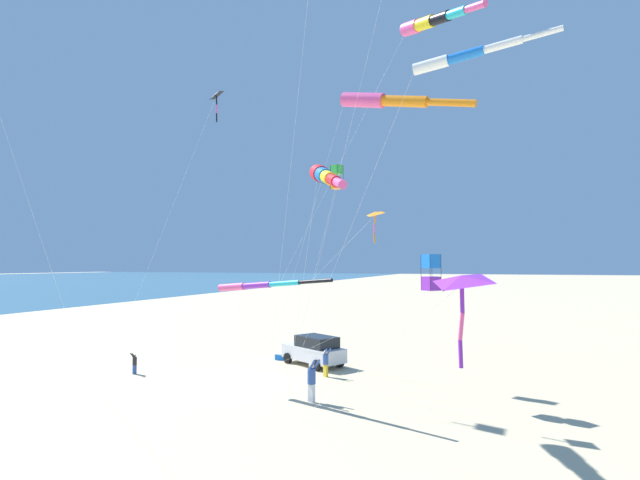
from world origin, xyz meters
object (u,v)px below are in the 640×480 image
Objects in this scene: cooler_box at (280,357)px; kite_delta_long_streamer_left at (461,283)px; kite_delta_small_distant at (374,216)px; kite_windsock_white_trailing at (255,286)px; parked_car at (314,350)px; kite_delta_red_high_left at (215,97)px; person_child_green_jacket at (135,362)px; kite_windsock_magenta_far_left at (462,57)px; kite_box_striped_overhead at (337,177)px; kite_windsock_green_low_center at (325,176)px; person_adult_flyer at (312,379)px; kite_box_rainbow_low_near at (431,272)px; person_child_grey_jacket at (326,361)px; kite_windsock_yellow_midlevel at (385,101)px; kite_windsock_long_streamer_right at (430,22)px.

kite_delta_long_streamer_left is (-12.53, 15.19, 5.60)m from cooler_box.
kite_windsock_white_trailing is at bearing 0.87° from kite_delta_small_distant.
kite_delta_red_high_left is (4.23, 5.04, 15.04)m from parked_car.
parked_car is 7.44× the size of cooler_box.
person_child_green_jacket is 0.08× the size of kite_delta_red_high_left.
kite_windsock_magenta_far_left reaches higher than person_child_green_jacket.
kite_box_striped_overhead is (-1.88, 1.22, 10.64)m from parked_car.
kite_windsock_magenta_far_left is 1.35× the size of kite_windsock_green_low_center.
kite_box_rainbow_low_near is at bearing -155.50° from person_adult_flyer.
person_adult_flyer is 0.18× the size of kite_windsock_white_trailing.
person_child_grey_jacket is 10.81m from kite_box_striped_overhead.
kite_delta_red_high_left is 8.45m from kite_box_striped_overhead.
kite_delta_long_streamer_left reaches higher than person_child_green_jacket.
kite_windsock_yellow_midlevel is 0.72× the size of kite_windsock_long_streamer_right.
cooler_box is at bearing -17.39° from parked_car.
cooler_box is 0.06× the size of kite_windsock_green_low_center.
kite_windsock_yellow_midlevel reaches higher than kite_windsock_white_trailing.
kite_delta_small_distant reaches higher than person_child_green_jacket.
kite_windsock_yellow_midlevel reaches higher than kite_delta_long_streamer_left.
kite_delta_long_streamer_left is 0.69× the size of kite_windsock_white_trailing.
kite_box_rainbow_low_near reaches higher than person_adult_flyer.
kite_windsock_long_streamer_right is 1.99× the size of kite_windsock_white_trailing.
kite_windsock_white_trailing is at bearing -34.11° from kite_delta_long_streamer_left.
kite_windsock_green_low_center is at bearing 47.02° from kite_delta_small_distant.
kite_windsock_magenta_far_left is at bearing 113.22° from kite_box_rainbow_low_near.
kite_delta_small_distant is (-0.18, 3.50, -6.49)m from kite_windsock_yellow_midlevel.
cooler_box is at bearing -133.25° from person_child_green_jacket.
kite_windsock_green_low_center is (-12.85, 3.40, 9.50)m from person_child_green_jacket.
kite_delta_long_streamer_left is at bearing 146.50° from kite_delta_red_high_left.
parked_car reaches higher than person_child_green_jacket.
kite_delta_red_high_left is 13.70m from kite_windsock_long_streamer_right.
person_adult_flyer is at bearing -14.54° from kite_windsock_magenta_far_left.
parked_car is 21.37m from kite_windsock_long_streamer_right.
kite_box_striped_overhead is (5.45, 1.53, -9.43)m from kite_windsock_long_streamer_right.
kite_windsock_green_low_center reaches higher than cooler_box.
parked_car is at bearing -35.32° from kite_windsock_yellow_midlevel.
kite_delta_long_streamer_left is 0.62× the size of kite_box_striped_overhead.
kite_box_striped_overhead is at bearing -75.96° from kite_windsock_green_low_center.
kite_windsock_white_trailing is at bearing 148.15° from kite_delta_red_high_left.
person_adult_flyer is 9.29m from kite_windsock_green_low_center.
kite_delta_long_streamer_left is 16.37m from kite_box_striped_overhead.
person_adult_flyer is (-5.45, 8.57, 0.86)m from cooler_box.
kite_windsock_yellow_midlevel is 1.50× the size of kite_box_rainbow_low_near.
cooler_box is 0.38× the size of person_child_grey_jacket.
kite_box_striped_overhead is at bearing -36.56° from kite_windsock_yellow_midlevel.
kite_windsock_green_low_center is at bearing 157.75° from kite_windsock_white_trailing.
kite_delta_red_high_left reaches higher than cooler_box.
person_child_green_jacket is (6.24, 6.63, 0.46)m from cooler_box.
cooler_box is 10.19m from person_adult_flyer.
kite_delta_long_streamer_left is at bearing 124.92° from person_child_grey_jacket.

